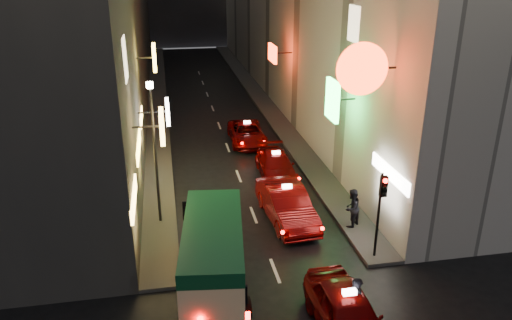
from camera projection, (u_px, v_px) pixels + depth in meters
sidewalk_left at (158, 100)px, 41.29m from camera, size 1.50×52.00×0.15m
sidewalk_right at (258, 96)px, 42.74m from camera, size 1.50×52.00×0.15m
minibus at (213, 248)px, 17.33m from camera, size 2.71×5.97×2.47m
taxi_near at (348, 312)px, 15.23m from camera, size 2.41×5.65×1.95m
taxi_second at (287, 202)px, 22.11m from camera, size 2.78×5.93×2.01m
taxi_third at (276, 164)px, 26.64m from camera, size 2.16×4.87×1.70m
taxi_far at (247, 132)px, 31.65m from camera, size 2.07×4.79×1.68m
pedestrian_crossing at (357, 300)px, 15.55m from camera, size 0.55×0.75×2.08m
pedestrian_sidewalk at (352, 206)px, 21.30m from camera, size 0.86×0.81×1.95m
traffic_light at (382, 198)px, 18.44m from camera, size 0.26×0.43×3.50m
lamp_post at (154, 145)px, 20.78m from camera, size 0.28×0.28×6.22m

